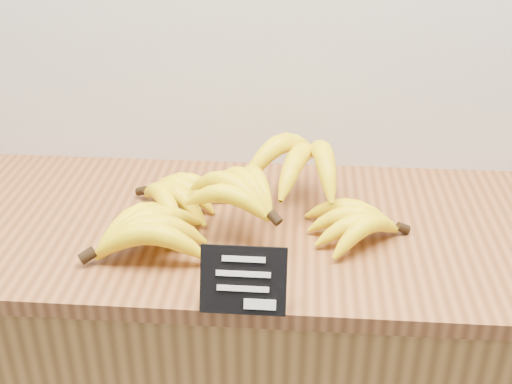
{
  "coord_description": "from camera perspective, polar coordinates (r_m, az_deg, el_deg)",
  "views": [
    {
      "loc": [
        0.22,
        1.72,
        1.56
      ],
      "look_at": [
        0.14,
        2.7,
        1.02
      ],
      "focal_mm": 45.0,
      "sensor_mm": 36.0,
      "label": 1
    }
  ],
  "objects": [
    {
      "name": "counter_top",
      "position": [
        1.22,
        0.18,
        -3.2
      ],
      "size": [
        1.57,
        0.54,
        0.03
      ],
      "primitive_type": "cube",
      "color": "brown",
      "rests_on": "counter"
    },
    {
      "name": "banana_pile",
      "position": [
        1.17,
        -1.19,
        -0.67
      ],
      "size": [
        0.57,
        0.35,
        0.13
      ],
      "color": "yellow",
      "rests_on": "counter_top"
    },
    {
      "name": "chalkboard_sign",
      "position": [
        0.97,
        -1.14,
        -7.87
      ],
      "size": [
        0.13,
        0.04,
        0.1
      ],
      "primitive_type": "cube",
      "rotation": [
        -0.39,
        0.0,
        0.0
      ],
      "color": "black",
      "rests_on": "counter_top"
    }
  ]
}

